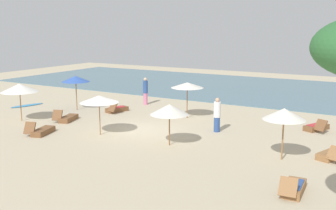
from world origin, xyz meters
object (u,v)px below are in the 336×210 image
object	(u,v)px
lounger_4	(67,118)
umbrella_0	(19,88)
umbrella_5	(99,99)
lounger_5	(331,155)
lounger_2	(293,188)
lounger_0	(42,131)
person_1	(217,115)
lounger_1	(317,127)
umbrella_1	(187,85)
umbrella_3	(76,79)
person_2	(145,91)
surfboard	(27,105)
umbrella_2	(169,109)
umbrella_4	(284,114)
lounger_3	(117,109)

from	to	relation	value
lounger_4	umbrella_0	bearing A→B (deg)	-150.88
umbrella_5	lounger_5	size ratio (longest dim) A/B	1.15
lounger_4	lounger_5	distance (m)	14.54
umbrella_5	lounger_2	distance (m)	10.75
lounger_0	person_1	size ratio (longest dim) A/B	0.95
lounger_0	lounger_1	xyz separation A→B (m)	(12.17, 7.99, 0.01)
lounger_0	lounger_5	distance (m)	13.99
umbrella_1	umbrella_5	bearing A→B (deg)	-110.20
umbrella_5	lounger_2	bearing A→B (deg)	-13.36
umbrella_3	person_2	size ratio (longest dim) A/B	1.18
umbrella_5	surfboard	world-z (taller)	umbrella_5
umbrella_0	lounger_2	bearing A→B (deg)	-8.79
umbrella_2	lounger_0	size ratio (longest dim) A/B	1.13
umbrella_0	umbrella_1	world-z (taller)	umbrella_0
umbrella_5	surfboard	size ratio (longest dim) A/B	0.85
lounger_2	person_2	size ratio (longest dim) A/B	0.88
umbrella_4	lounger_3	world-z (taller)	umbrella_4
umbrella_4	lounger_3	distance (m)	12.63
umbrella_5	lounger_4	xyz separation A→B (m)	(-3.65, 1.40, -1.70)
umbrella_0	umbrella_5	xyz separation A→B (m)	(6.02, -0.07, -0.10)
umbrella_2	umbrella_4	distance (m)	5.14
umbrella_1	surfboard	xyz separation A→B (m)	(-11.46, -2.32, -1.98)
person_1	umbrella_2	bearing A→B (deg)	-105.79
person_1	umbrella_5	bearing A→B (deg)	-144.19
umbrella_2	umbrella_4	bearing A→B (deg)	6.54
lounger_3	lounger_5	bearing A→B (deg)	-12.26
umbrella_0	lounger_0	bearing A→B (deg)	-24.50
umbrella_1	lounger_5	world-z (taller)	umbrella_1
lounger_4	person_1	distance (m)	8.91
lounger_5	person_1	distance (m)	6.19
umbrella_2	lounger_0	xyz separation A→B (m)	(-6.69, -1.65, -1.55)
umbrella_4	person_1	world-z (taller)	umbrella_4
umbrella_5	lounger_3	xyz separation A→B (m)	(-2.70, 4.91, -1.69)
lounger_2	lounger_1	bearing A→B (deg)	95.36
umbrella_0	person_1	size ratio (longest dim) A/B	1.21
lounger_3	person_1	xyz separation A→B (m)	(7.66, -1.34, 0.74)
umbrella_5	person_1	distance (m)	6.18
umbrella_2	umbrella_0	bearing A→B (deg)	-179.28
lounger_4	umbrella_2	bearing A→B (deg)	-8.88
umbrella_0	umbrella_2	size ratio (longest dim) A/B	1.13
umbrella_2	person_1	xyz separation A→B (m)	(0.95, 3.37, -0.80)
lounger_0	lounger_3	bearing A→B (deg)	90.14
umbrella_1	lounger_3	xyz separation A→B (m)	(-4.79, -0.76, -1.84)
umbrella_5	person_1	bearing A→B (deg)	35.81
umbrella_1	umbrella_2	world-z (taller)	umbrella_1
umbrella_0	umbrella_3	size ratio (longest dim) A/B	0.97
lounger_1	person_1	size ratio (longest dim) A/B	0.95
lounger_2	surfboard	world-z (taller)	lounger_2
person_2	lounger_2	bearing A→B (deg)	-39.20
lounger_1	lounger_2	bearing A→B (deg)	-84.64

